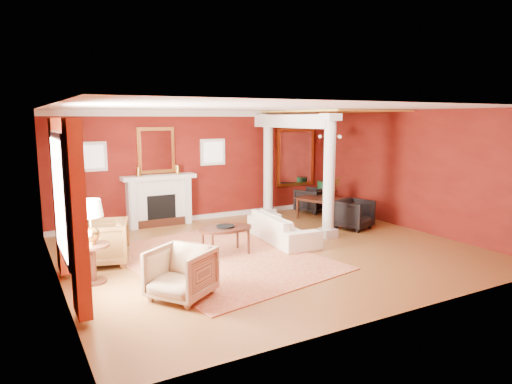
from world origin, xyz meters
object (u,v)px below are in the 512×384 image
armchair_stripe (181,271)px  coffee_table (225,229)px  sofa (282,223)px  dining_table (329,203)px  side_table (91,228)px  armchair_leopard (103,240)px

armchair_stripe → coffee_table: armchair_stripe is taller
coffee_table → sofa: bearing=11.2°
armchair_stripe → dining_table: size_ratio=0.52×
side_table → sofa: bearing=9.4°
sofa → coffee_table: bearing=106.1°
dining_table → armchair_leopard: bearing=78.1°
sofa → dining_table: (2.23, 1.20, 0.05)m
armchair_stripe → dining_table: dining_table is taller
armchair_leopard → dining_table: (6.02, 0.96, 0.00)m
armchair_leopard → armchair_stripe: 2.36m
armchair_leopard → dining_table: bearing=114.9°
armchair_leopard → coffee_table: armchair_leopard is taller
side_table → dining_table: 6.64m
side_table → dining_table: size_ratio=0.85×
sofa → armchair_stripe: size_ratio=2.42×
armchair_leopard → armchair_stripe: bearing=33.5°
sofa → armchair_stripe: bearing=128.1°
sofa → armchair_stripe: armchair_stripe is taller
coffee_table → armchair_stripe: bearing=-132.0°
armchair_stripe → coffee_table: (1.54, 1.71, 0.08)m
side_table → coffee_table: bearing=8.3°
armchair_leopard → coffee_table: bearing=92.4°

